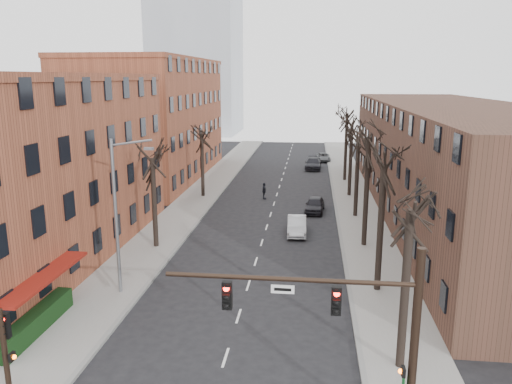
% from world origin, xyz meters
% --- Properties ---
extents(sidewalk_left, '(4.00, 90.00, 0.15)m').
position_xyz_m(sidewalk_left, '(-8.00, 35.00, 0.07)').
color(sidewalk_left, gray).
rests_on(sidewalk_left, ground).
extents(sidewalk_right, '(4.00, 90.00, 0.15)m').
position_xyz_m(sidewalk_right, '(8.00, 35.00, 0.07)').
color(sidewalk_right, gray).
rests_on(sidewalk_right, ground).
extents(building_left_near, '(12.00, 26.00, 12.00)m').
position_xyz_m(building_left_near, '(-16.00, 15.00, 6.00)').
color(building_left_near, brown).
rests_on(building_left_near, ground).
extents(building_left_far, '(12.00, 28.00, 14.00)m').
position_xyz_m(building_left_far, '(-16.00, 44.00, 7.00)').
color(building_left_far, brown).
rests_on(building_left_far, ground).
extents(building_right, '(12.00, 50.00, 10.00)m').
position_xyz_m(building_right, '(16.00, 30.00, 5.00)').
color(building_right, '#4B2E23').
rests_on(building_right, ground).
extents(awning_left, '(1.20, 7.00, 0.15)m').
position_xyz_m(awning_left, '(-9.40, 6.00, 0.00)').
color(awning_left, maroon).
rests_on(awning_left, ground).
extents(hedge, '(0.80, 6.00, 1.00)m').
position_xyz_m(hedge, '(-9.50, 5.00, 0.65)').
color(hedge, black).
rests_on(hedge, sidewalk_left).
extents(tree_right_a, '(5.20, 5.20, 10.00)m').
position_xyz_m(tree_right_a, '(7.60, 4.00, 0.00)').
color(tree_right_a, black).
rests_on(tree_right_a, ground).
extents(tree_right_b, '(5.20, 5.20, 10.80)m').
position_xyz_m(tree_right_b, '(7.60, 12.00, 0.00)').
color(tree_right_b, black).
rests_on(tree_right_b, ground).
extents(tree_right_c, '(5.20, 5.20, 11.60)m').
position_xyz_m(tree_right_c, '(7.60, 20.00, 0.00)').
color(tree_right_c, black).
rests_on(tree_right_c, ground).
extents(tree_right_d, '(5.20, 5.20, 10.00)m').
position_xyz_m(tree_right_d, '(7.60, 28.00, 0.00)').
color(tree_right_d, black).
rests_on(tree_right_d, ground).
extents(tree_right_e, '(5.20, 5.20, 10.80)m').
position_xyz_m(tree_right_e, '(7.60, 36.00, 0.00)').
color(tree_right_e, black).
rests_on(tree_right_e, ground).
extents(tree_right_f, '(5.20, 5.20, 11.60)m').
position_xyz_m(tree_right_f, '(7.60, 44.00, 0.00)').
color(tree_right_f, black).
rests_on(tree_right_f, ground).
extents(tree_left_a, '(5.20, 5.20, 9.50)m').
position_xyz_m(tree_left_a, '(-7.60, 18.00, 0.00)').
color(tree_left_a, black).
rests_on(tree_left_a, ground).
extents(tree_left_b, '(5.20, 5.20, 9.50)m').
position_xyz_m(tree_left_b, '(-7.60, 34.00, 0.00)').
color(tree_left_b, black).
rests_on(tree_left_b, ground).
extents(signal_mast_arm, '(8.14, 0.30, 7.20)m').
position_xyz_m(signal_mast_arm, '(5.45, -1.00, 4.40)').
color(signal_mast_arm, black).
rests_on(signal_mast_arm, ground).
extents(signal_pole_left, '(0.47, 0.44, 4.40)m').
position_xyz_m(signal_pole_left, '(-6.99, -0.95, 2.61)').
color(signal_pole_left, black).
rests_on(signal_pole_left, ground).
extents(streetlight, '(2.45, 0.22, 9.03)m').
position_xyz_m(streetlight, '(-7.03, 10.00, 5.01)').
color(streetlight, slate).
rests_on(streetlight, ground).
extents(silver_sedan, '(1.62, 4.25, 1.38)m').
position_xyz_m(silver_sedan, '(2.55, 22.50, 0.69)').
color(silver_sedan, '#AFB2B6').
rests_on(silver_sedan, ground).
extents(parked_car_near, '(1.99, 4.23, 1.40)m').
position_xyz_m(parked_car_near, '(4.00, 29.34, 0.70)').
color(parked_car_near, black).
rests_on(parked_car_near, ground).
extents(parked_car_mid, '(2.25, 5.22, 1.50)m').
position_xyz_m(parked_car_mid, '(3.80, 51.72, 0.75)').
color(parked_car_mid, black).
rests_on(parked_car_mid, ground).
extents(parked_car_far, '(2.14, 4.35, 1.19)m').
position_xyz_m(parked_car_far, '(5.30, 58.45, 0.59)').
color(parked_car_far, '#4F5356').
rests_on(parked_car_far, ground).
extents(pedestrian_crossing, '(0.62, 1.06, 1.70)m').
position_xyz_m(pedestrian_crossing, '(-1.17, 33.84, 0.85)').
color(pedestrian_crossing, black).
rests_on(pedestrian_crossing, ground).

